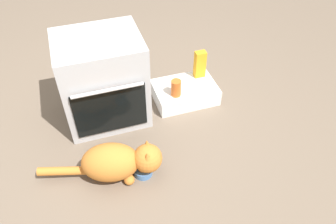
{
  "coord_description": "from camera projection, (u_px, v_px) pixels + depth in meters",
  "views": [
    {
      "loc": [
        -0.17,
        -1.56,
        1.88
      ],
      "look_at": [
        0.37,
        0.07,
        0.25
      ],
      "focal_mm": 35.49,
      "sensor_mm": 36.0,
      "label": 1
    }
  ],
  "objects": [
    {
      "name": "pantry_cabinet",
      "position": [
        185.0,
        92.0,
        2.81
      ],
      "size": [
        0.52,
        0.35,
        0.14
      ],
      "primitive_type": "cube",
      "color": "white",
      "rests_on": "ground"
    },
    {
      "name": "ground",
      "position": [
        123.0,
        154.0,
        2.41
      ],
      "size": [
        8.0,
        8.0,
        0.0
      ],
      "primitive_type": "plane",
      "color": "#6B5B4C"
    },
    {
      "name": "food_bowl",
      "position": [
        143.0,
        171.0,
        2.26
      ],
      "size": [
        0.13,
        0.13,
        0.08
      ],
      "color": "#4C7AB7",
      "rests_on": "ground"
    },
    {
      "name": "cat",
      "position": [
        118.0,
        162.0,
        2.17
      ],
      "size": [
        0.81,
        0.34,
        0.28
      ],
      "rotation": [
        0.0,
        0.0,
        -0.24
      ],
      "color": "#C6752D",
      "rests_on": "ground"
    },
    {
      "name": "sauce_jar",
      "position": [
        176.0,
        88.0,
        2.63
      ],
      "size": [
        0.08,
        0.08,
        0.14
      ],
      "primitive_type": "cylinder",
      "color": "#D16023",
      "rests_on": "pantry_cabinet"
    },
    {
      "name": "juice_carton",
      "position": [
        200.0,
        64.0,
        2.78
      ],
      "size": [
        0.09,
        0.06,
        0.24
      ],
      "primitive_type": "cube",
      "color": "orange",
      "rests_on": "pantry_cabinet"
    },
    {
      "name": "oven",
      "position": [
        103.0,
        80.0,
        2.47
      ],
      "size": [
        0.61,
        0.55,
        0.7
      ],
      "color": "#B7BABF",
      "rests_on": "ground"
    }
  ]
}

